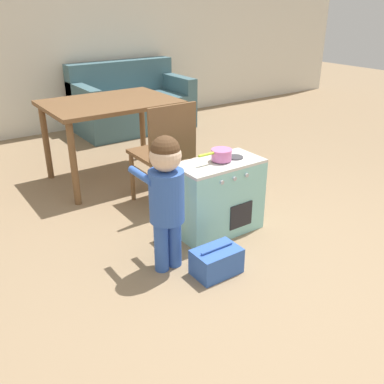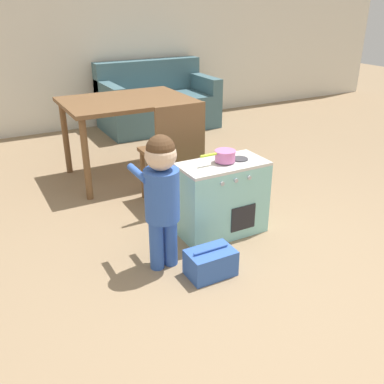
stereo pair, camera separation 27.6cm
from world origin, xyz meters
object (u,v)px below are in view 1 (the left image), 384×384
Objects in this scene: play_kitchen at (219,197)px; dining_chair_near at (165,151)px; toy_pot at (221,154)px; dining_table at (110,112)px; toy_basket at (216,261)px; couch at (131,105)px; child_figure at (166,189)px.

play_kitchen is 0.71× the size of dining_chair_near.
toy_pot is 0.23× the size of dining_table.
couch reaches higher than toy_basket.
child_figure reaches higher than toy_pot.
toy_pot is 0.59m from dining_chair_near.
child_figure reaches higher than dining_chair_near.
couch is (0.74, 2.76, 0.04)m from play_kitchen.
toy_pot is 0.31× the size of dining_chair_near.
couch is at bearing 56.96° from dining_table.
toy_basket is at bearing -108.78° from couch.
toy_pot is at bearing -104.85° from couch.
play_kitchen is at bearing 19.29° from child_figure.
play_kitchen is 1.40m from dining_table.
toy_pot is at bearing 18.95° from child_figure.
dining_chair_near is at bearing 59.17° from child_figure.
toy_basket is at bearing -129.89° from toy_pot.
dining_table reaches higher than toy_basket.
child_figure is at bearing -120.83° from dining_chair_near.
dining_table is 0.80m from dining_chair_near.
child_figure is at bearing -160.71° from play_kitchen.
couch is at bearing 75.15° from toy_pot.
toy_pot is 0.59m from child_figure.
dining_chair_near is (-0.10, 0.57, -0.12)m from toy_pot.
child_figure is (-0.56, -0.19, -0.05)m from toy_pot.
couch is at bearing 69.14° from dining_chair_near.
toy_basket is 0.26× the size of dining_table.
play_kitchen is 0.32m from toy_pot.
play_kitchen reaches higher than toy_basket.
dining_chair_near reaches higher than couch.
toy_pot is at bearing 2.36° from play_kitchen.
child_figure is at bearing 132.75° from toy_basket.
dining_chair_near reaches higher than play_kitchen.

